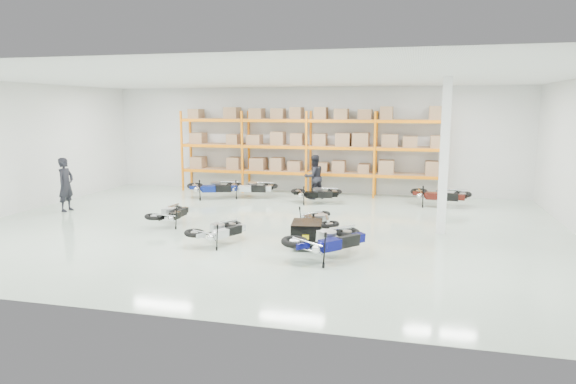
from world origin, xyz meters
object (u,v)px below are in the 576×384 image
(moto_back_b, at_px, (251,184))
(person_left, at_px, (66,184))
(moto_touring_right, at_px, (318,216))
(moto_back_a, at_px, (214,184))
(trailer, at_px, (307,233))
(moto_back_c, at_px, (316,190))
(moto_black_far_left, at_px, (170,210))
(person_back, at_px, (314,177))
(moto_back_d, at_px, (440,191))
(moto_blue_centre, at_px, (328,235))
(moto_silver_left, at_px, (219,227))

(moto_back_b, distance_m, person_left, 6.94)
(moto_touring_right, height_order, moto_back_a, moto_back_a)
(moto_touring_right, relative_size, moto_back_a, 0.86)
(trailer, relative_size, moto_back_b, 0.91)
(moto_back_a, height_order, moto_back_c, moto_back_a)
(moto_back_a, relative_size, moto_back_b, 1.06)
(moto_black_far_left, height_order, moto_back_b, moto_back_b)
(moto_touring_right, xyz_separation_m, person_left, (-9.30, 1.11, 0.44))
(person_left, bearing_deg, moto_back_c, -66.47)
(moto_touring_right, relative_size, person_back, 0.94)
(trailer, bearing_deg, moto_back_a, 120.88)
(trailer, distance_m, moto_back_c, 6.35)
(moto_back_d, bearing_deg, trailer, 161.24)
(moto_back_b, relative_size, moto_back_c, 1.08)
(trailer, bearing_deg, moto_back_b, 110.58)
(moto_blue_centre, bearing_deg, moto_touring_right, -32.44)
(moto_back_c, bearing_deg, moto_back_a, 77.39)
(moto_black_far_left, distance_m, moto_back_a, 4.92)
(moto_blue_centre, bearing_deg, moto_back_d, -69.41)
(moto_touring_right, relative_size, moto_back_d, 0.87)
(moto_back_c, height_order, person_back, person_back)
(moto_silver_left, height_order, moto_back_b, moto_back_b)
(moto_back_a, xyz_separation_m, person_back, (3.95, 0.83, 0.30))
(moto_silver_left, height_order, moto_black_far_left, moto_silver_left)
(moto_back_d, bearing_deg, moto_back_c, 105.46)
(trailer, distance_m, person_back, 7.35)
(moto_blue_centre, bearing_deg, trailer, -9.10)
(trailer, xyz_separation_m, moto_back_b, (-3.77, 6.88, 0.16))
(moto_back_c, relative_size, moto_back_d, 0.89)
(moto_silver_left, relative_size, moto_back_d, 0.84)
(moto_blue_centre, relative_size, moto_silver_left, 1.23)
(moto_back_a, bearing_deg, moto_back_b, -89.26)
(moto_back_a, height_order, moto_back_b, moto_back_a)
(person_back, bearing_deg, person_left, -10.06)
(trailer, height_order, moto_back_a, moto_back_a)
(moto_back_c, bearing_deg, trailer, 177.59)
(moto_black_far_left, xyz_separation_m, moto_back_b, (0.90, 5.38, 0.07))
(moto_blue_centre, distance_m, moto_back_a, 9.35)
(moto_back_d, bearing_deg, moto_back_b, 98.48)
(trailer, height_order, moto_back_b, moto_back_b)
(moto_black_far_left, distance_m, moto_back_c, 6.05)
(moto_silver_left, height_order, trailer, moto_silver_left)
(person_back, bearing_deg, moto_back_a, -27.39)
(trailer, bearing_deg, person_left, 155.61)
(moto_back_d, height_order, person_left, person_left)
(moto_black_far_left, xyz_separation_m, moto_back_d, (8.29, 5.26, 0.10))
(moto_silver_left, relative_size, trailer, 0.96)
(moto_back_b, distance_m, person_back, 2.58)
(moto_back_a, distance_m, person_back, 4.05)
(moto_blue_centre, distance_m, moto_back_d, 8.16)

